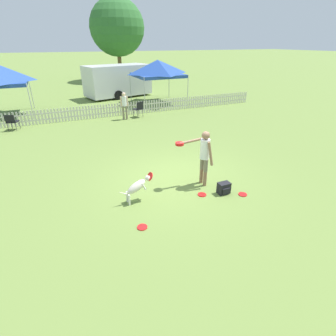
# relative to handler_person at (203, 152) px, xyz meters

# --- Properties ---
(ground_plane) EXTENTS (240.00, 240.00, 0.00)m
(ground_plane) POSITION_rel_handler_person_xyz_m (-0.59, 0.67, -1.07)
(ground_plane) COLOR olive
(handler_person) EXTENTS (1.02, 0.62, 1.69)m
(handler_person) POSITION_rel_handler_person_xyz_m (0.00, 0.00, 0.00)
(handler_person) COLOR #8C664C
(handler_person) RESTS_ON ground_plane
(leaping_dog) EXTENTS (1.00, 0.28, 0.79)m
(leaping_dog) POSITION_rel_handler_person_xyz_m (-2.08, -0.11, -0.61)
(leaping_dog) COLOR beige
(leaping_dog) RESTS_ON ground_plane
(frisbee_near_handler) EXTENTS (0.24, 0.24, 0.02)m
(frisbee_near_handler) POSITION_rel_handler_person_xyz_m (0.77, -1.03, -1.06)
(frisbee_near_handler) COLOR red
(frisbee_near_handler) RESTS_ON ground_plane
(frisbee_near_dog) EXTENTS (0.24, 0.24, 0.02)m
(frisbee_near_dog) POSITION_rel_handler_person_xyz_m (-0.31, -0.57, -1.06)
(frisbee_near_dog) COLOR red
(frisbee_near_dog) RESTS_ON ground_plane
(frisbee_midfield) EXTENTS (0.24, 0.24, 0.02)m
(frisbee_midfield) POSITION_rel_handler_person_xyz_m (-2.36, -1.26, -1.06)
(frisbee_midfield) COLOR red
(frisbee_midfield) RESTS_ON ground_plane
(backpack_on_grass) EXTENTS (0.35, 0.27, 0.34)m
(backpack_on_grass) POSITION_rel_handler_person_xyz_m (0.31, -0.73, -0.90)
(backpack_on_grass) COLOR black
(backpack_on_grass) RESTS_ON ground_plane
(picket_fence) EXTENTS (19.49, 0.04, 0.75)m
(picket_fence) POSITION_rel_handler_person_xyz_m (-0.59, 9.15, -0.69)
(picket_fence) COLOR beige
(picket_fence) RESTS_ON ground_plane
(folding_chair_blue_left) EXTENTS (0.59, 0.61, 0.92)m
(folding_chair_blue_left) POSITION_rel_handler_person_xyz_m (0.76, 8.32, -0.52)
(folding_chair_blue_left) COLOR #333338
(folding_chair_blue_left) RESTS_ON ground_plane
(folding_chair_center) EXTENTS (0.61, 0.62, 0.81)m
(folding_chair_center) POSITION_rel_handler_person_xyz_m (-5.72, 8.53, -0.59)
(folding_chair_center) COLOR #333338
(folding_chair_center) RESTS_ON ground_plane
(canopy_tent_main) EXTENTS (3.13, 3.13, 2.88)m
(canopy_tent_main) POSITION_rel_handler_person_xyz_m (3.26, 11.55, 1.27)
(canopy_tent_main) COLOR #B2B2B2
(canopy_tent_main) RESTS_ON ground_plane
(spectator_standing) EXTENTS (0.40, 0.27, 1.49)m
(spectator_standing) POSITION_rel_handler_person_xyz_m (-0.09, 8.24, -0.18)
(spectator_standing) COLOR #7A705B
(spectator_standing) RESTS_ON ground_plane
(equipment_trailer) EXTENTS (5.85, 3.33, 2.37)m
(equipment_trailer) POSITION_rel_handler_person_xyz_m (1.30, 15.07, 0.18)
(equipment_trailer) COLOR silver
(equipment_trailer) RESTS_ON ground_plane
(tree_left_grove) EXTENTS (5.76, 5.76, 8.20)m
(tree_left_grove) POSITION_rel_handler_person_xyz_m (4.05, 24.77, 4.24)
(tree_left_grove) COLOR brown
(tree_left_grove) RESTS_ON ground_plane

